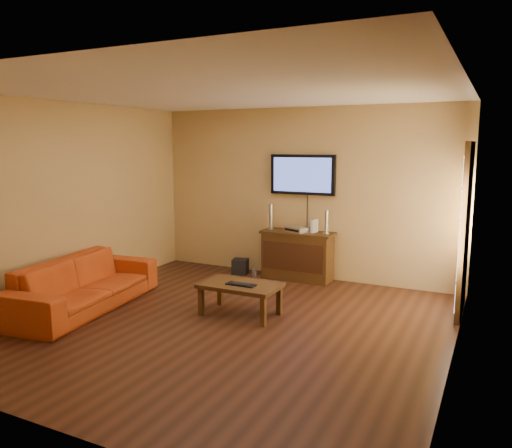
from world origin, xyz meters
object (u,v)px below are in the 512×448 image
Objects in this scene: av_receiver at (298,229)px; bottle at (254,276)px; keyboard at (241,284)px; subwoofer at (240,266)px; television at (303,175)px; media_console at (297,255)px; coffee_table at (240,288)px; speaker_left at (271,218)px; speaker_right at (326,223)px; sofa at (84,276)px; game_console at (314,226)px.

av_receiver is 1.65× the size of bottle.
bottle is at bearing 110.85° from keyboard.
television is at bearing 0.36° from subwoofer.
media_console is 4.66× the size of subwoofer.
coffee_table is 2.07m from speaker_left.
coffee_table is at bearing -65.81° from av_receiver.
speaker_right is at bearing 2.37° from media_console.
media_console is 0.51× the size of sofa.
speaker_right reaches higher than keyboard.
bottle is at bearing -117.23° from av_receiver.
subwoofer is at bearing -160.05° from game_console.
speaker_right is 1.02× the size of av_receiver.
av_receiver is at bearing -89.55° from television.
speaker_left is at bearing -159.64° from av_receiver.
game_console reaches higher than sofa.
coffee_table reaches higher than subwoofer.
av_receiver is 1.20m from subwoofer.
bottle is at bearing -135.55° from game_console.
speaker_right is 1.65m from subwoofer.
av_receiver is 0.95× the size of keyboard.
av_receiver is at bearing -45.28° from sofa.
game_console reaches higher than media_console.
keyboard is (0.03, -1.95, -0.39)m from av_receiver.
speaker_left is (-0.47, 1.92, 0.60)m from coffee_table.
television reaches higher than media_console.
bottle is (1.42, 2.11, -0.34)m from sofa.
media_console is 1.89m from coffee_table.
television is 0.83m from game_console.
speaker_left is at bearing 104.37° from keyboard.
television is 1.09× the size of coffee_table.
speaker_left reaches higher than coffee_table.
coffee_table is 2.06m from sofa.
av_receiver is (0.00, -0.19, -0.84)m from television.
coffee_table is (-0.01, -2.07, -1.30)m from television.
coffee_table is 2.72× the size of speaker_right.
av_receiver is (1.97, 2.54, 0.37)m from sofa.
av_receiver is 1.98m from keyboard.
speaker_left reaches higher than game_console.
game_console is at bearing -48.17° from sofa.
av_receiver is at bearing -4.33° from speaker_left.
sofa is at bearing -127.36° from subwoofer.
game_console is at bearing 9.54° from media_console.
game_console is 0.86× the size of subwoofer.
sofa reaches higher than subwoofer.
bottle is at bearing -155.62° from speaker_right.
television is at bearing 165.80° from game_console.
media_console is at bearing -9.87° from subwoofer.
media_console is 1.28m from television.
television is at bearing 89.59° from coffee_table.
speaker_right is at bearing 24.38° from bottle.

